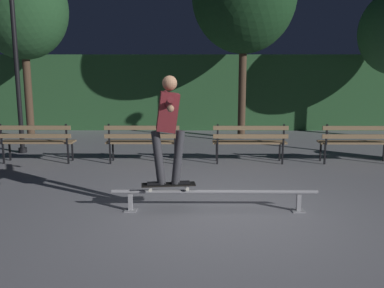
{
  "coord_description": "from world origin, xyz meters",
  "views": [
    {
      "loc": [
        -0.28,
        -5.77,
        2.09
      ],
      "look_at": [
        -0.33,
        0.95,
        0.85
      ],
      "focal_mm": 39.6,
      "sensor_mm": 36.0,
      "label": 1
    }
  ],
  "objects_px": {
    "park_bench_leftmost": "(36,139)",
    "skateboarder": "(168,121)",
    "skateboard": "(169,185)",
    "tree_far_left": "(23,10)",
    "lamp_post_left": "(15,49)",
    "park_bench_right_center": "(250,139)",
    "grind_rail": "(214,194)",
    "park_bench_rightmost": "(357,139)",
    "park_bench_left_center": "(143,139)"
  },
  "relations": [
    {
      "from": "park_bench_leftmost",
      "to": "skateboarder",
      "type": "bearing_deg",
      "value": -45.18
    },
    {
      "from": "skateboard",
      "to": "tree_far_left",
      "type": "bearing_deg",
      "value": 124.97
    },
    {
      "from": "skateboarder",
      "to": "lamp_post_left",
      "type": "height_order",
      "value": "lamp_post_left"
    },
    {
      "from": "skateboard",
      "to": "park_bench_right_center",
      "type": "xyz_separation_m",
      "value": [
        1.57,
        3.1,
        0.14
      ]
    },
    {
      "from": "park_bench_leftmost",
      "to": "tree_far_left",
      "type": "relative_size",
      "value": 0.32
    },
    {
      "from": "skateboard",
      "to": "park_bench_right_center",
      "type": "relative_size",
      "value": 0.5
    },
    {
      "from": "grind_rail",
      "to": "park_bench_rightmost",
      "type": "xyz_separation_m",
      "value": [
        3.22,
        3.1,
        0.29
      ]
    },
    {
      "from": "park_bench_leftmost",
      "to": "tree_far_left",
      "type": "distance_m",
      "value": 4.75
    },
    {
      "from": "skateboarder",
      "to": "tree_far_left",
      "type": "xyz_separation_m",
      "value": [
        -4.48,
        6.41,
        2.31
      ]
    },
    {
      "from": "park_bench_rightmost",
      "to": "lamp_post_left",
      "type": "height_order",
      "value": "lamp_post_left"
    },
    {
      "from": "lamp_post_left",
      "to": "park_bench_left_center",
      "type": "bearing_deg",
      "value": -20.01
    },
    {
      "from": "grind_rail",
      "to": "tree_far_left",
      "type": "xyz_separation_m",
      "value": [
        -5.15,
        6.41,
        3.39
      ]
    },
    {
      "from": "skateboard",
      "to": "lamp_post_left",
      "type": "height_order",
      "value": "lamp_post_left"
    },
    {
      "from": "skateboard",
      "to": "park_bench_left_center",
      "type": "distance_m",
      "value": 3.19
    },
    {
      "from": "grind_rail",
      "to": "skateboard",
      "type": "bearing_deg",
      "value": -180.0
    },
    {
      "from": "park_bench_left_center",
      "to": "grind_rail",
      "type": "bearing_deg",
      "value": -65.32
    },
    {
      "from": "park_bench_leftmost",
      "to": "lamp_post_left",
      "type": "bearing_deg",
      "value": 124.66
    },
    {
      "from": "lamp_post_left",
      "to": "park_bench_rightmost",
      "type": "bearing_deg",
      "value": -8.3
    },
    {
      "from": "grind_rail",
      "to": "skateboard",
      "type": "height_order",
      "value": "skateboard"
    },
    {
      "from": "skateboarder",
      "to": "park_bench_rightmost",
      "type": "xyz_separation_m",
      "value": [
        3.88,
        3.1,
        -0.79
      ]
    },
    {
      "from": "grind_rail",
      "to": "lamp_post_left",
      "type": "height_order",
      "value": "lamp_post_left"
    },
    {
      "from": "park_bench_right_center",
      "to": "park_bench_left_center",
      "type": "bearing_deg",
      "value": 180.0
    },
    {
      "from": "tree_far_left",
      "to": "skateboard",
      "type": "bearing_deg",
      "value": -55.03
    },
    {
      "from": "park_bench_left_center",
      "to": "tree_far_left",
      "type": "relative_size",
      "value": 0.32
    },
    {
      "from": "park_bench_left_center",
      "to": "lamp_post_left",
      "type": "height_order",
      "value": "lamp_post_left"
    },
    {
      "from": "park_bench_left_center",
      "to": "lamp_post_left",
      "type": "relative_size",
      "value": 0.41
    },
    {
      "from": "grind_rail",
      "to": "skateboarder",
      "type": "relative_size",
      "value": 1.92
    },
    {
      "from": "park_bench_leftmost",
      "to": "skateboard",
      "type": "bearing_deg",
      "value": -45.21
    },
    {
      "from": "park_bench_leftmost",
      "to": "park_bench_right_center",
      "type": "distance_m",
      "value": 4.64
    },
    {
      "from": "skateboard",
      "to": "park_bench_leftmost",
      "type": "distance_m",
      "value": 4.36
    },
    {
      "from": "skateboard",
      "to": "park_bench_rightmost",
      "type": "distance_m",
      "value": 4.97
    },
    {
      "from": "park_bench_left_center",
      "to": "park_bench_right_center",
      "type": "relative_size",
      "value": 1.0
    },
    {
      "from": "skateboard",
      "to": "tree_far_left",
      "type": "height_order",
      "value": "tree_far_left"
    },
    {
      "from": "park_bench_right_center",
      "to": "park_bench_rightmost",
      "type": "xyz_separation_m",
      "value": [
        2.32,
        0.0,
        0.0
      ]
    },
    {
      "from": "grind_rail",
      "to": "park_bench_rightmost",
      "type": "relative_size",
      "value": 1.87
    },
    {
      "from": "park_bench_right_center",
      "to": "park_bench_rightmost",
      "type": "relative_size",
      "value": 1.0
    },
    {
      "from": "skateboard",
      "to": "skateboarder",
      "type": "distance_m",
      "value": 0.94
    },
    {
      "from": "park_bench_right_center",
      "to": "lamp_post_left",
      "type": "distance_m",
      "value": 5.87
    },
    {
      "from": "park_bench_rightmost",
      "to": "lamp_post_left",
      "type": "xyz_separation_m",
      "value": [
        -7.74,
        1.13,
        1.94
      ]
    },
    {
      "from": "skateboard",
      "to": "lamp_post_left",
      "type": "xyz_separation_m",
      "value": [
        -3.85,
        4.22,
        2.09
      ]
    },
    {
      "from": "grind_rail",
      "to": "park_bench_leftmost",
      "type": "xyz_separation_m",
      "value": [
        -3.74,
        3.1,
        0.29
      ]
    },
    {
      "from": "park_bench_left_center",
      "to": "park_bench_rightmost",
      "type": "distance_m",
      "value": 4.64
    },
    {
      "from": "park_bench_rightmost",
      "to": "lamp_post_left",
      "type": "bearing_deg",
      "value": 171.7
    },
    {
      "from": "park_bench_right_center",
      "to": "tree_far_left",
      "type": "relative_size",
      "value": 0.32
    },
    {
      "from": "skateboard",
      "to": "lamp_post_left",
      "type": "bearing_deg",
      "value": 132.37
    },
    {
      "from": "park_bench_leftmost",
      "to": "park_bench_rightmost",
      "type": "xyz_separation_m",
      "value": [
        6.96,
        0.0,
        0.0
      ]
    },
    {
      "from": "park_bench_right_center",
      "to": "lamp_post_left",
      "type": "height_order",
      "value": "lamp_post_left"
    },
    {
      "from": "skateboard",
      "to": "park_bench_left_center",
      "type": "bearing_deg",
      "value": 103.68
    },
    {
      "from": "grind_rail",
      "to": "park_bench_right_center",
      "type": "bearing_deg",
      "value": 73.84
    },
    {
      "from": "grind_rail",
      "to": "park_bench_leftmost",
      "type": "distance_m",
      "value": 4.87
    }
  ]
}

